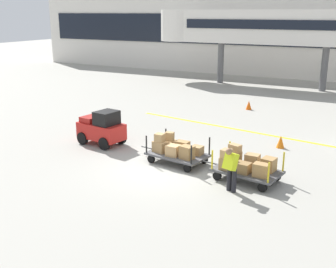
{
  "coord_description": "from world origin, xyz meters",
  "views": [
    {
      "loc": [
        7.25,
        -13.15,
        5.77
      ],
      "look_at": [
        -0.66,
        1.65,
        0.86
      ],
      "focal_mm": 44.73,
      "sensor_mm": 36.0,
      "label": 1
    }
  ],
  "objects_px": {
    "safety_cone_near": "(281,142)",
    "baggage_cart_middle": "(247,165)",
    "baggage_tug": "(102,128)",
    "safety_cone_far": "(249,105)",
    "baggage_cart_lead": "(176,150)",
    "baggage_handler": "(231,167)"
  },
  "relations": [
    {
      "from": "baggage_cart_middle",
      "to": "safety_cone_far",
      "type": "distance_m",
      "value": 11.44
    },
    {
      "from": "baggage_cart_middle",
      "to": "safety_cone_near",
      "type": "relative_size",
      "value": 5.59
    },
    {
      "from": "baggage_cart_middle",
      "to": "safety_cone_far",
      "type": "bearing_deg",
      "value": 107.17
    },
    {
      "from": "baggage_handler",
      "to": "safety_cone_far",
      "type": "xyz_separation_m",
      "value": [
        -3.22,
        12.15,
        -0.59
      ]
    },
    {
      "from": "safety_cone_near",
      "to": "baggage_cart_middle",
      "type": "bearing_deg",
      "value": -92.28
    },
    {
      "from": "baggage_cart_lead",
      "to": "safety_cone_near",
      "type": "height_order",
      "value": "baggage_cart_lead"
    },
    {
      "from": "baggage_tug",
      "to": "baggage_handler",
      "type": "relative_size",
      "value": 1.43
    },
    {
      "from": "baggage_cart_lead",
      "to": "baggage_cart_middle",
      "type": "xyz_separation_m",
      "value": [
        2.99,
        -0.4,
        0.01
      ]
    },
    {
      "from": "baggage_cart_middle",
      "to": "safety_cone_far",
      "type": "xyz_separation_m",
      "value": [
        -3.38,
        10.92,
        -0.28
      ]
    },
    {
      "from": "baggage_tug",
      "to": "safety_cone_near",
      "type": "distance_m",
      "value": 7.97
    },
    {
      "from": "baggage_handler",
      "to": "safety_cone_near",
      "type": "height_order",
      "value": "baggage_handler"
    },
    {
      "from": "safety_cone_near",
      "to": "safety_cone_far",
      "type": "distance_m",
      "value": 7.52
    },
    {
      "from": "safety_cone_near",
      "to": "safety_cone_far",
      "type": "relative_size",
      "value": 1.0
    },
    {
      "from": "baggage_handler",
      "to": "safety_cone_near",
      "type": "bearing_deg",
      "value": 86.57
    },
    {
      "from": "baggage_cart_lead",
      "to": "baggage_handler",
      "type": "relative_size",
      "value": 1.97
    },
    {
      "from": "baggage_cart_middle",
      "to": "safety_cone_far",
      "type": "height_order",
      "value": "baggage_cart_middle"
    },
    {
      "from": "baggage_tug",
      "to": "safety_cone_far",
      "type": "height_order",
      "value": "baggage_tug"
    },
    {
      "from": "baggage_cart_lead",
      "to": "safety_cone_far",
      "type": "bearing_deg",
      "value": 92.09
    },
    {
      "from": "safety_cone_near",
      "to": "safety_cone_far",
      "type": "xyz_separation_m",
      "value": [
        -3.55,
        6.63,
        0.0
      ]
    },
    {
      "from": "baggage_cart_middle",
      "to": "safety_cone_far",
      "type": "relative_size",
      "value": 5.59
    },
    {
      "from": "baggage_tug",
      "to": "baggage_cart_lead",
      "type": "distance_m",
      "value": 4.12
    },
    {
      "from": "baggage_handler",
      "to": "baggage_tug",
      "type": "bearing_deg",
      "value": 162.1
    }
  ]
}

